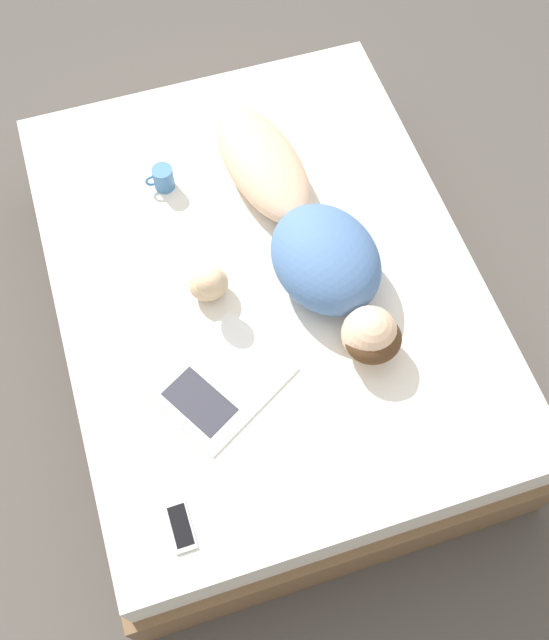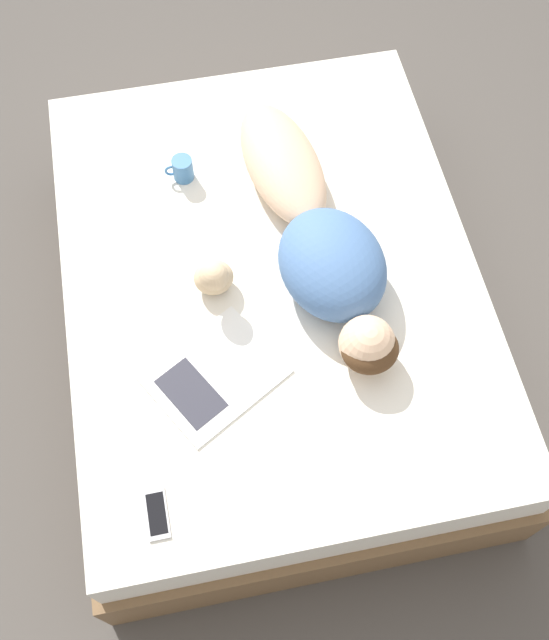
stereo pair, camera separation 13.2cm
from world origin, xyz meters
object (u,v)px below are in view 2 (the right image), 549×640
Objects in this scene: open_magazine at (214,376)px; coffee_mug at (182,169)px; cell_phone at (157,514)px; person at (318,237)px.

open_magazine is 0.84m from coffee_mug.
cell_phone is (0.24, 0.42, 0.00)m from open_magazine.
open_magazine is (0.44, 0.41, -0.10)m from person.
coffee_mug is at bearing -102.16° from cell_phone.
cell_phone is at bearing 41.74° from person.
coffee_mug is 1.28m from cell_phone.
open_magazine and cell_phone have the same top height.
open_magazine is at bearing -120.76° from cell_phone.
open_magazine is 3.31× the size of cell_phone.
person is at bearing 134.53° from coffee_mug.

